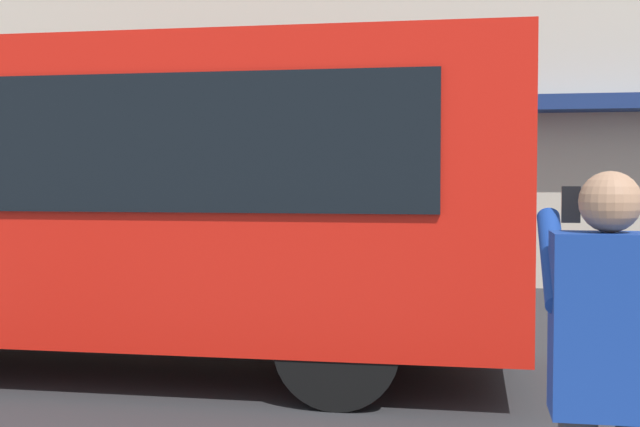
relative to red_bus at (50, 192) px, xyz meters
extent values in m
plane|color=#2B2B2D|center=(-3.03, -0.22, -1.68)|extent=(60.00, 60.00, 0.00)
cube|color=navy|center=(-6.53, -6.42, 1.32)|extent=(4.40, 1.10, 0.24)
cube|color=red|center=(-0.02, -0.01, 0.02)|extent=(9.00, 2.50, 2.60)
cylinder|color=black|center=(-3.02, -1.11, -1.18)|extent=(1.00, 0.28, 1.00)
cylinder|color=black|center=(-3.02, 1.09, -1.18)|extent=(1.00, 0.28, 1.00)
cube|color=navy|center=(-4.53, 4.48, -0.38)|extent=(0.40, 0.24, 0.66)
sphere|color=#A87A5B|center=(-4.53, 4.48, 0.06)|extent=(0.22, 0.22, 0.22)
cylinder|color=navy|center=(-4.35, 4.32, -0.16)|extent=(0.09, 0.48, 0.37)
cube|color=black|center=(-4.43, 4.18, 0.04)|extent=(0.07, 0.01, 0.14)
camera|label=1|loc=(-4.05, 7.60, 0.14)|focal=47.27mm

